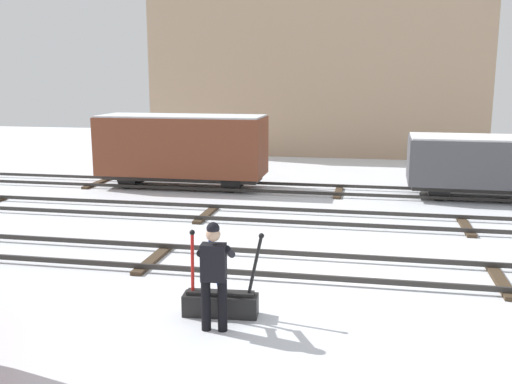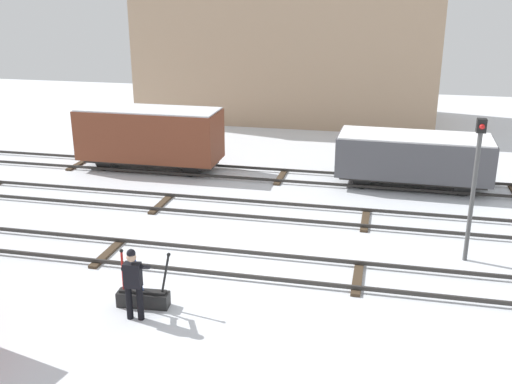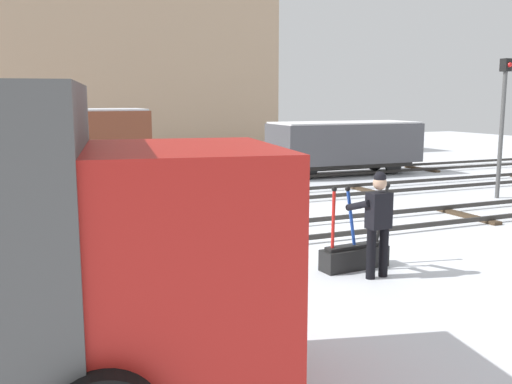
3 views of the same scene
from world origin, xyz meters
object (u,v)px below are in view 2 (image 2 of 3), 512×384
Objects in this scene: rail_worker at (133,280)px; freight_car_back_track at (413,157)px; freight_car_near_switch at (150,135)px; signal_post at (475,177)px; switch_lever_frame at (143,297)px.

freight_car_back_track reaches higher than rail_worker.
freight_car_near_switch is at bearing -178.46° from freight_car_back_track.
signal_post is 13.47m from freight_car_near_switch.
rail_worker is at bearing -89.62° from switch_lever_frame.
rail_worker is 11.94m from freight_car_near_switch.
freight_car_back_track is (10.54, 0.00, -0.28)m from freight_car_near_switch.
switch_lever_frame is 0.25× the size of freight_car_near_switch.
rail_worker is 12.87m from freight_car_back_track.
freight_car_back_track is at bearing 0.15° from freight_car_near_switch.
freight_car_near_switch is at bearing 105.86° from rail_worker.
signal_post is 0.70× the size of freight_car_back_track.
signal_post reaches higher than freight_car_back_track.
signal_post is (7.75, 4.32, 2.19)m from switch_lever_frame.
freight_car_back_track is (6.43, 10.62, 0.94)m from switch_lever_frame.
switch_lever_frame is at bearing 90.38° from rail_worker.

